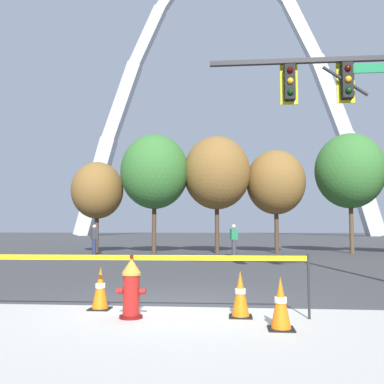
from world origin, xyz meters
The scene contains 15 objects.
ground_plane centered at (0.00, 0.00, 0.00)m, with size 240.00×240.00×0.00m, color #3D3D3F.
fire_hydrant centered at (-0.58, -1.16, 0.47)m, with size 0.46×0.48×0.99m.
caution_tape_barrier centered at (-0.78, -1.05, 0.71)m, with size 5.97×0.17×1.02m.
traffic_cone_by_hydrant centered at (1.13, -0.94, 0.36)m, with size 0.36×0.36×0.73m.
traffic_cone_mid_sidewalk centered at (-1.28, -0.51, 0.36)m, with size 0.36×0.36×0.73m.
traffic_cone_curb_edge centered at (1.67, -1.73, 0.36)m, with size 0.36×0.36×0.73m.
traffic_signal_gantry centered at (4.15, 2.77, 4.07)m, with size 5.02×0.44×6.00m.
monument_arch centered at (0.00, 69.25, 23.91)m, with size 55.26×2.70×54.64m.
tree_far_left centered at (-6.70, 16.23, 3.58)m, with size 2.99×2.99×5.24m.
tree_left_mid centered at (-3.23, 15.57, 4.55)m, with size 3.80×3.80×6.64m.
tree_center_left centered at (0.24, 16.11, 4.51)m, with size 3.77×3.77×6.59m.
tree_center_right centered at (3.58, 16.70, 4.01)m, with size 3.35×3.35×5.86m.
tree_right_mid centered at (7.76, 16.88, 4.64)m, with size 3.88×3.88×6.78m.
pedestrian_walking_left centered at (-6.13, 14.07, 0.82)m, with size 0.39×0.36×1.59m.
pedestrian_standing_center centered at (1.15, 13.05, 0.82)m, with size 0.39×0.33×1.59m.
Camera 1 is at (0.98, -7.85, 1.41)m, focal length 39.96 mm.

